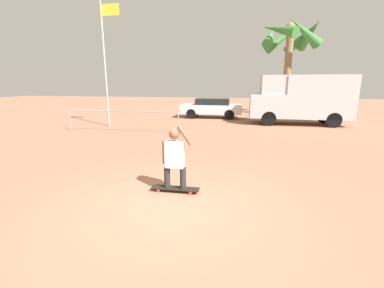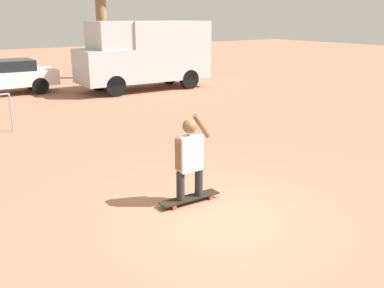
{
  "view_description": "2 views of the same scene",
  "coord_description": "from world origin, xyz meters",
  "px_view_note": "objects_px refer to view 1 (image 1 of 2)",
  "views": [
    {
      "loc": [
        1.3,
        -4.58,
        2.42
      ],
      "look_at": [
        0.17,
        1.58,
        0.93
      ],
      "focal_mm": 24.0,
      "sensor_mm": 36.0,
      "label": 1
    },
    {
      "loc": [
        -3.73,
        -4.93,
        3.06
      ],
      "look_at": [
        0.18,
        1.02,
        0.93
      ],
      "focal_mm": 40.0,
      "sensor_mm": 36.0,
      "label": 2
    }
  ],
  "objects_px": {
    "person_skateboarder": "(175,155)",
    "camper_van": "(301,98)",
    "flagpole": "(106,56)",
    "parked_car_white": "(212,107)",
    "palm_tree_near_van": "(290,40)",
    "skateboard": "(175,188)"
  },
  "relations": [
    {
      "from": "parked_car_white",
      "to": "palm_tree_near_van",
      "type": "relative_size",
      "value": 0.62
    },
    {
      "from": "person_skateboarder",
      "to": "flagpole",
      "type": "distance_m",
      "value": 10.6
    },
    {
      "from": "palm_tree_near_van",
      "to": "flagpole",
      "type": "height_order",
      "value": "palm_tree_near_van"
    },
    {
      "from": "person_skateboarder",
      "to": "camper_van",
      "type": "bearing_deg",
      "value": 65.79
    },
    {
      "from": "palm_tree_near_van",
      "to": "flagpole",
      "type": "relative_size",
      "value": 1.03
    },
    {
      "from": "person_skateboarder",
      "to": "flagpole",
      "type": "bearing_deg",
      "value": 125.52
    },
    {
      "from": "parked_car_white",
      "to": "flagpole",
      "type": "height_order",
      "value": "flagpole"
    },
    {
      "from": "person_skateboarder",
      "to": "parked_car_white",
      "type": "distance_m",
      "value": 13.05
    },
    {
      "from": "camper_van",
      "to": "parked_car_white",
      "type": "bearing_deg",
      "value": 159.51
    },
    {
      "from": "skateboard",
      "to": "parked_car_white",
      "type": "height_order",
      "value": "parked_car_white"
    },
    {
      "from": "person_skateboarder",
      "to": "flagpole",
      "type": "xyz_separation_m",
      "value": [
        -5.91,
        8.28,
        2.99
      ]
    },
    {
      "from": "parked_car_white",
      "to": "flagpole",
      "type": "xyz_separation_m",
      "value": [
        -5.32,
        -4.76,
        3.11
      ]
    },
    {
      "from": "parked_car_white",
      "to": "palm_tree_near_van",
      "type": "height_order",
      "value": "palm_tree_near_van"
    },
    {
      "from": "person_skateboarder",
      "to": "palm_tree_near_van",
      "type": "relative_size",
      "value": 0.21
    },
    {
      "from": "skateboard",
      "to": "palm_tree_near_van",
      "type": "bearing_deg",
      "value": 72.81
    },
    {
      "from": "skateboard",
      "to": "palm_tree_near_van",
      "type": "relative_size",
      "value": 0.16
    },
    {
      "from": "skateboard",
      "to": "camper_van",
      "type": "relative_size",
      "value": 0.2
    },
    {
      "from": "person_skateboarder",
      "to": "camper_van",
      "type": "xyz_separation_m",
      "value": [
        4.93,
        10.97,
        0.71
      ]
    },
    {
      "from": "parked_car_white",
      "to": "flagpole",
      "type": "relative_size",
      "value": 0.64
    },
    {
      "from": "camper_van",
      "to": "flagpole",
      "type": "relative_size",
      "value": 0.84
    },
    {
      "from": "flagpole",
      "to": "parked_car_white",
      "type": "bearing_deg",
      "value": 41.79
    },
    {
      "from": "person_skateboarder",
      "to": "skateboard",
      "type": "bearing_deg",
      "value": -0.0
    }
  ]
}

